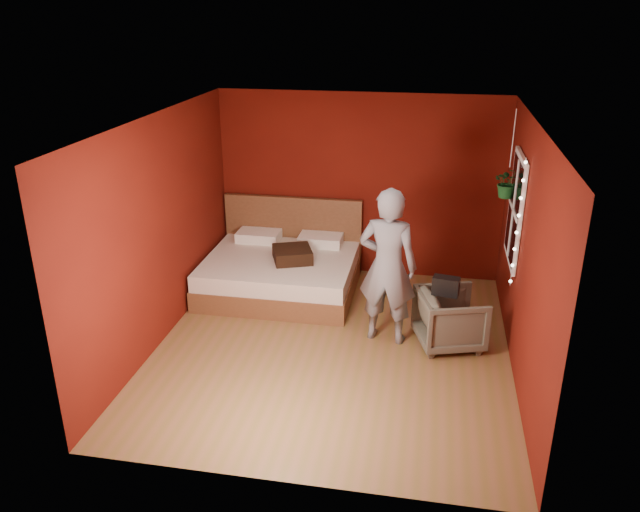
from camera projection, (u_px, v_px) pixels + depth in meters
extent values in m
plane|color=brown|center=(333.00, 346.00, 7.23)|extent=(4.50, 4.50, 0.00)
cube|color=#5E1309|center=(359.00, 186.00, 8.80)|extent=(4.00, 0.02, 2.60)
cube|color=#5E1309|center=(285.00, 348.00, 4.68)|extent=(4.00, 0.02, 2.60)
cube|color=#5E1309|center=(159.00, 231.00, 7.08)|extent=(0.02, 4.50, 2.60)
cube|color=#5E1309|center=(526.00, 255.00, 6.40)|extent=(0.02, 4.50, 2.60)
cube|color=silver|center=(335.00, 120.00, 6.25)|extent=(4.00, 4.50, 0.02)
cube|color=white|center=(516.00, 209.00, 7.15)|extent=(0.04, 0.97, 1.27)
cube|color=black|center=(514.00, 209.00, 7.16)|extent=(0.02, 0.85, 1.15)
cube|color=white|center=(514.00, 209.00, 7.16)|extent=(0.03, 0.05, 1.15)
cube|color=white|center=(514.00, 209.00, 7.16)|extent=(0.03, 0.85, 0.05)
cylinder|color=silver|center=(518.00, 224.00, 6.68)|extent=(0.01, 0.01, 1.45)
sphere|color=#FFF2CC|center=(510.00, 281.00, 6.94)|extent=(0.04, 0.04, 0.04)
sphere|color=#FFF2CC|center=(513.00, 265.00, 6.86)|extent=(0.04, 0.04, 0.04)
sphere|color=#FFF2CC|center=(515.00, 249.00, 6.79)|extent=(0.04, 0.04, 0.04)
sphere|color=#FFF2CC|center=(517.00, 232.00, 6.72)|extent=(0.04, 0.04, 0.04)
sphere|color=#FFF2CC|center=(519.00, 215.00, 6.65)|extent=(0.04, 0.04, 0.04)
sphere|color=#FFF2CC|center=(521.00, 198.00, 6.57)|extent=(0.04, 0.04, 0.04)
sphere|color=#FFF2CC|center=(523.00, 180.00, 6.50)|extent=(0.04, 0.04, 0.04)
sphere|color=#FFF2CC|center=(526.00, 162.00, 6.43)|extent=(0.04, 0.04, 0.04)
cube|color=brown|center=(281.00, 282.00, 8.56)|extent=(2.02, 1.72, 0.28)
cube|color=silver|center=(280.00, 265.00, 8.47)|extent=(1.98, 1.68, 0.22)
cube|color=brown|center=(293.00, 234.00, 9.15)|extent=(2.02, 0.08, 1.11)
cube|color=white|center=(259.00, 236.00, 9.00)|extent=(0.61, 0.38, 0.14)
cube|color=white|center=(321.00, 240.00, 8.84)|extent=(0.61, 0.38, 0.14)
imported|color=slate|center=(388.00, 266.00, 7.07)|extent=(0.73, 0.54, 1.85)
imported|color=#565244|center=(450.00, 319.00, 7.16)|extent=(0.90, 0.89, 0.66)
cube|color=black|center=(446.00, 286.00, 6.96)|extent=(0.32, 0.20, 0.21)
cube|color=black|center=(292.00, 254.00, 8.29)|extent=(0.63, 0.63, 0.17)
cylinder|color=silver|center=(513.00, 138.00, 7.10)|extent=(0.01, 0.01, 0.67)
imported|color=#175120|center=(508.00, 182.00, 7.29)|extent=(0.36, 0.32, 0.37)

